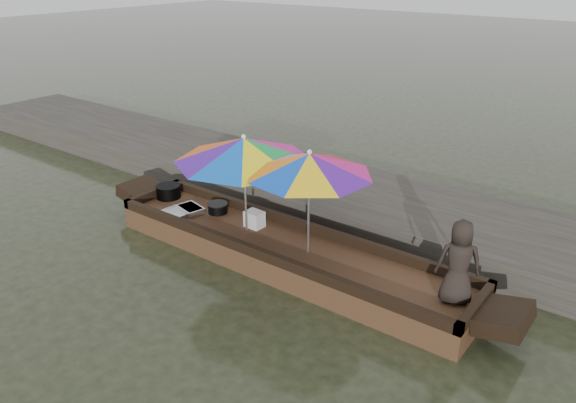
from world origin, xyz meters
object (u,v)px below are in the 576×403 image
Objects in this scene: supply_bag at (254,219)px; vendor at (459,262)px; umbrella_bow at (245,184)px; tray_crayfish at (190,209)px; tray_scallop at (176,213)px; umbrella_stern at (309,203)px; cooking_pot at (169,191)px; boat_hull at (284,254)px; charcoal_grill at (218,208)px.

vendor is (3.31, -0.12, 0.42)m from supply_bag.
umbrella_bow is (-0.01, -0.18, 0.65)m from supply_bag.
tray_crayfish is 1.00× the size of tray_scallop.
tray_crayfish is at bearing -179.33° from umbrella_stern.
cooking_pot is at bearing 146.69° from tray_scallop.
tray_scallop is at bearing -24.23° from vendor.
charcoal_grill is (-1.55, 0.22, 0.25)m from boat_hull.
vendor is (4.15, -0.16, 0.47)m from charcoal_grill.
tray_scallop is 1.64× the size of supply_bag.
cooking_pot reaches higher than charcoal_grill.
tray_crayfish is 0.46m from charcoal_grill.
umbrella_bow is (1.32, 0.25, 0.74)m from tray_scallop.
boat_hull is 12.84× the size of tray_crayfish.
tray_scallop is at bearing -173.14° from boat_hull.
tray_scallop is 1.54m from umbrella_bow.
cooking_pot is at bearing 176.31° from boat_hull.
umbrella_bow is at bearing 180.00° from boat_hull.
vendor is at bearing 1.64° from umbrella_stern.
tray_crayfish is 1.42× the size of charcoal_grill.
charcoal_grill is 2.12m from umbrella_stern.
cooking_pot is 1.32× the size of charcoal_grill.
charcoal_grill is 0.29× the size of vendor.
umbrella_stern reaches higher than supply_bag.
tray_scallop is 1.40m from supply_bag.
tray_scallop is 1.42× the size of charcoal_grill.
supply_bag reaches higher than boat_hull.
tray_crayfish is at bearing -179.18° from boat_hull.
umbrella_bow and umbrella_stern have the same top height.
cooking_pot is 1.52× the size of supply_bag.
cooking_pot reaches higher than tray_crayfish.
boat_hull is 1.20m from umbrella_bow.
cooking_pot is 0.24× the size of umbrella_stern.
umbrella_stern is (1.99, -0.22, 0.70)m from charcoal_grill.
supply_bag is at bearing 17.84° from tray_scallop.
charcoal_grill is 0.15× the size of umbrella_bow.
umbrella_stern is at bearing 0.00° from boat_hull.
umbrella_stern is (2.49, 0.25, 0.74)m from tray_scallop.
vendor is at bearing 1.06° from umbrella_bow.
boat_hull is at bearing 6.86° from tray_scallop.
umbrella_bow is 1.16m from umbrella_stern.
supply_bag is at bearing 165.82° from boat_hull.
tray_crayfish is at bearing -178.69° from umbrella_bow.
boat_hull is 1.04m from umbrella_stern.
cooking_pot reaches higher than tray_scallop.
charcoal_grill is 1.10m from umbrella_bow.
supply_bag reaches higher than charcoal_grill.
supply_bag is at bearing 86.78° from umbrella_bow.
charcoal_grill is at bearing 2.50° from cooking_pot.
umbrella_bow is at bearing -26.97° from vendor.
umbrella_stern is (1.16, 0.00, 0.00)m from umbrella_bow.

